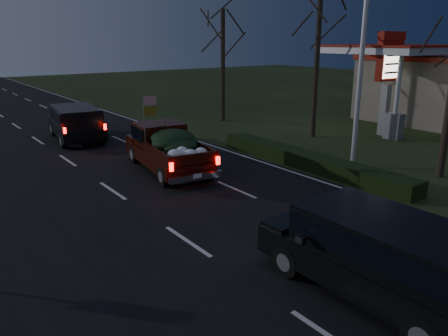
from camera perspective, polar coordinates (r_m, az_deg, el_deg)
ground at (r=11.81m, az=-4.78°, el=-9.57°), size 120.00×120.00×0.00m
road_asphalt at (r=11.80m, az=-4.78°, el=-9.53°), size 14.00×120.00×0.02m
hedge_row at (r=18.62m, az=10.86°, el=1.00°), size 1.00×10.00×0.60m
light_pole at (r=18.66m, az=17.82°, el=16.67°), size 0.50×0.90×9.16m
gas_price_pylon at (r=25.74m, az=20.74°, el=12.32°), size 2.00×0.41×5.57m
gas_station_building at (r=33.29m, az=26.64°, el=9.29°), size 10.00×7.00×4.00m
gas_canopy at (r=27.94m, az=21.42°, el=13.70°), size 7.10×6.10×4.88m
bare_tree_mid at (r=24.17m, az=12.37°, el=18.91°), size 3.60×3.60×8.50m
bare_tree_far at (r=28.67m, az=-0.15°, el=16.59°), size 3.60×3.60×7.00m
pickup_truck at (r=17.85m, az=-7.41°, el=2.89°), size 2.72×5.44×2.73m
lead_suv at (r=24.32m, az=-18.80°, el=5.95°), size 2.78×5.29×1.45m
rear_suv at (r=9.51m, az=20.20°, el=-10.04°), size 2.33×5.02×1.44m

